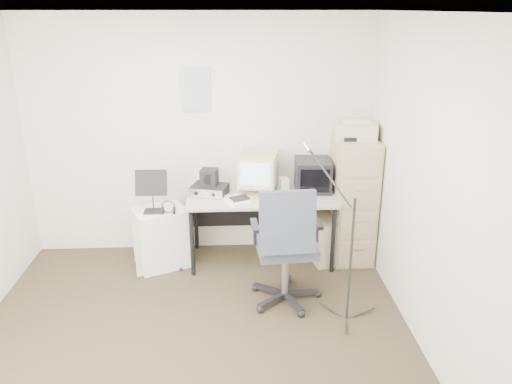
{
  "coord_description": "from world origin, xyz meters",
  "views": [
    {
      "loc": [
        0.34,
        -3.29,
        2.53
      ],
      "look_at": [
        0.55,
        0.95,
        0.95
      ],
      "focal_mm": 35.0,
      "sensor_mm": 36.0,
      "label": 1
    }
  ],
  "objects_px": {
    "desk": "(261,228)",
    "office_chair": "(286,243)",
    "side_cart": "(161,237)",
    "filing_cabinet": "(352,200)"
  },
  "relations": [
    {
      "from": "filing_cabinet",
      "to": "desk",
      "type": "distance_m",
      "value": 0.99
    },
    {
      "from": "filing_cabinet",
      "to": "office_chair",
      "type": "distance_m",
      "value": 1.14
    },
    {
      "from": "filing_cabinet",
      "to": "office_chair",
      "type": "xyz_separation_m",
      "value": [
        -0.78,
        -0.83,
        -0.08
      ]
    },
    {
      "from": "filing_cabinet",
      "to": "desk",
      "type": "bearing_deg",
      "value": -178.19
    },
    {
      "from": "office_chair",
      "to": "side_cart",
      "type": "distance_m",
      "value": 1.43
    },
    {
      "from": "filing_cabinet",
      "to": "side_cart",
      "type": "relative_size",
      "value": 2.1
    },
    {
      "from": "desk",
      "to": "office_chair",
      "type": "height_order",
      "value": "office_chair"
    },
    {
      "from": "desk",
      "to": "filing_cabinet",
      "type": "bearing_deg",
      "value": 1.81
    },
    {
      "from": "desk",
      "to": "side_cart",
      "type": "height_order",
      "value": "desk"
    },
    {
      "from": "filing_cabinet",
      "to": "side_cart",
      "type": "bearing_deg",
      "value": -177.2
    }
  ]
}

